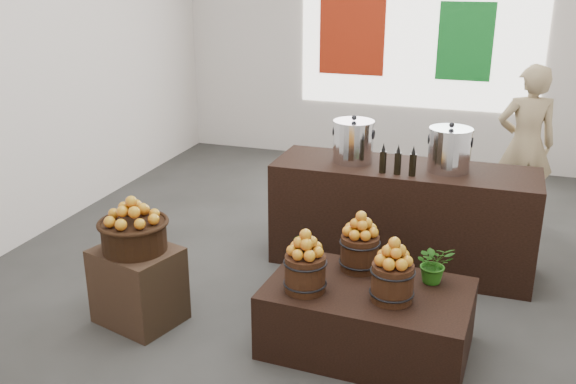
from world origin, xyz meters
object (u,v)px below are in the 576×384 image
(counter, at_px, (402,216))
(stock_pot_center, at_px, (449,151))
(shopper, at_px, (525,145))
(display_table, at_px, (367,318))
(wicker_basket, at_px, (134,236))
(stock_pot_left, at_px, (353,142))
(crate, at_px, (138,285))

(counter, bearing_deg, stock_pot_center, 0.00)
(shopper, bearing_deg, stock_pot_center, 51.64)
(counter, bearing_deg, shopper, 55.27)
(display_table, xyz_separation_m, counter, (0.01, 1.47, 0.23))
(wicker_basket, relative_size, stock_pot_center, 1.35)
(display_table, xyz_separation_m, shopper, (1.05, 2.96, 0.61))
(wicker_basket, relative_size, stock_pot_left, 1.35)
(wicker_basket, height_order, display_table, wicker_basket)
(wicker_basket, bearing_deg, crate, 0.00)
(crate, height_order, stock_pot_center, stock_pot_center)
(stock_pot_center, xyz_separation_m, shopper, (0.67, 1.49, -0.28))
(crate, relative_size, counter, 0.26)
(wicker_basket, bearing_deg, stock_pot_left, 51.79)
(crate, bearing_deg, shopper, 48.06)
(stock_pot_left, distance_m, shopper, 2.15)
(wicker_basket, xyz_separation_m, stock_pot_left, (1.30, 1.65, 0.42))
(stock_pot_left, bearing_deg, wicker_basket, -128.21)
(crate, bearing_deg, stock_pot_left, 51.79)
(display_table, bearing_deg, wicker_basket, -171.35)
(display_table, distance_m, counter, 1.49)
(stock_pot_left, bearing_deg, stock_pot_center, -0.28)
(wicker_basket, distance_m, stock_pot_center, 2.74)
(counter, relative_size, stock_pot_center, 6.47)
(wicker_basket, distance_m, display_table, 1.84)
(stock_pot_center, bearing_deg, shopper, 65.74)
(counter, height_order, stock_pot_center, stock_pot_center)
(wicker_basket, bearing_deg, display_table, 5.63)
(display_table, bearing_deg, stock_pot_left, 110.79)
(counter, relative_size, shopper, 1.37)
(counter, distance_m, stock_pot_center, 0.76)
(stock_pot_left, relative_size, stock_pot_center, 1.00)
(counter, bearing_deg, wicker_basket, -136.88)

